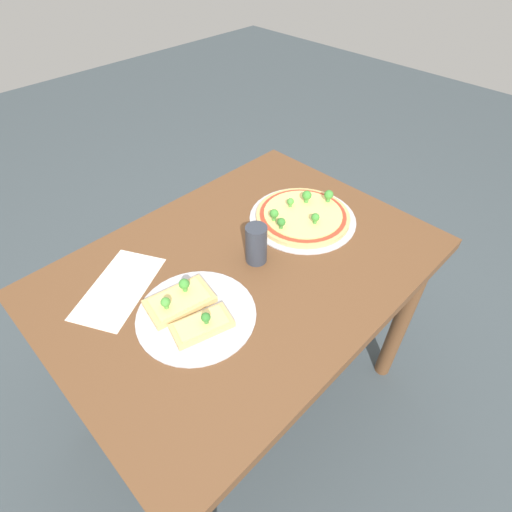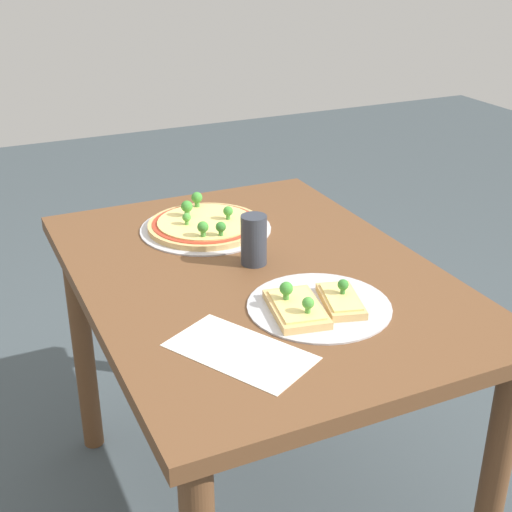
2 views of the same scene
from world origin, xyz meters
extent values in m
plane|color=#3D474C|center=(0.00, 0.00, 0.00)|extent=(8.00, 8.00, 0.00)
cube|color=brown|center=(0.00, 0.00, 0.73)|extent=(1.09, 0.79, 0.04)
cylinder|color=brown|center=(0.48, -0.33, 0.35)|extent=(0.06, 0.06, 0.71)
cylinder|color=brown|center=(-0.48, 0.33, 0.35)|extent=(0.06, 0.06, 0.71)
cylinder|color=brown|center=(0.48, 0.33, 0.35)|extent=(0.06, 0.06, 0.71)
cylinder|color=#B7B7BC|center=(0.28, 0.02, 0.75)|extent=(0.34, 0.34, 0.00)
cylinder|color=tan|center=(0.28, 0.02, 0.75)|extent=(0.30, 0.30, 0.01)
cylinder|color=#B73823|center=(0.28, 0.02, 0.76)|extent=(0.28, 0.28, 0.00)
cylinder|color=#EACC75|center=(0.28, 0.02, 0.77)|extent=(0.25, 0.25, 0.00)
sphere|color=#337A2D|center=(0.17, 0.02, 0.79)|extent=(0.03, 0.03, 0.03)
cylinder|color=#3F8136|center=(0.17, 0.02, 0.77)|extent=(0.01, 0.01, 0.01)
sphere|color=#3D8933|center=(0.19, 0.06, 0.79)|extent=(0.03, 0.03, 0.03)
cylinder|color=#488E3A|center=(0.19, 0.06, 0.77)|extent=(0.01, 0.01, 0.01)
sphere|color=#479338|center=(0.28, 0.07, 0.79)|extent=(0.02, 0.02, 0.02)
cylinder|color=#51973E|center=(0.28, 0.07, 0.77)|extent=(0.01, 0.01, 0.01)
sphere|color=#3D8933|center=(0.33, 0.05, 0.79)|extent=(0.03, 0.03, 0.03)
cylinder|color=#488E3A|center=(0.33, 0.05, 0.77)|extent=(0.01, 0.01, 0.01)
sphere|color=#3D8933|center=(0.38, 0.00, 0.79)|extent=(0.03, 0.03, 0.03)
cylinder|color=#488E3A|center=(0.38, 0.00, 0.77)|extent=(0.01, 0.01, 0.01)
sphere|color=#3D8933|center=(0.26, -0.04, 0.79)|extent=(0.03, 0.03, 0.03)
cylinder|color=#488E3A|center=(0.26, -0.04, 0.77)|extent=(0.01, 0.01, 0.01)
cylinder|color=#B7B7BC|center=(-0.21, -0.05, 0.75)|extent=(0.30, 0.30, 0.00)
cube|color=tan|center=(-0.23, -0.09, 0.76)|extent=(0.16, 0.11, 0.02)
cube|color=#EACC75|center=(-0.23, -0.09, 0.77)|extent=(0.13, 0.09, 0.00)
sphere|color=#337A2D|center=(-0.22, -0.10, 0.79)|extent=(0.02, 0.02, 0.02)
cylinder|color=#3F8136|center=(-0.22, -0.10, 0.77)|extent=(0.01, 0.01, 0.01)
cube|color=tan|center=(-0.22, 0.01, 0.76)|extent=(0.18, 0.13, 0.02)
cube|color=#EACC75|center=(-0.22, 0.01, 0.77)|extent=(0.15, 0.11, 0.00)
sphere|color=#3D8933|center=(-0.19, 0.02, 0.79)|extent=(0.03, 0.03, 0.03)
cylinder|color=#488E3A|center=(-0.19, 0.02, 0.77)|extent=(0.01, 0.01, 0.01)
sphere|color=#479338|center=(-0.26, 0.01, 0.79)|extent=(0.02, 0.02, 0.02)
cylinder|color=#51973E|center=(-0.26, 0.01, 0.77)|extent=(0.01, 0.01, 0.01)
cylinder|color=#2D333D|center=(0.04, -0.01, 0.80)|extent=(0.06, 0.06, 0.12)
cube|color=silver|center=(-0.30, 0.17, 0.74)|extent=(0.31, 0.26, 0.00)
camera|label=1|loc=(-0.55, -0.59, 1.54)|focal=28.00mm
camera|label=2|loc=(-1.33, 0.62, 1.46)|focal=50.00mm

